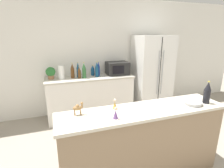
# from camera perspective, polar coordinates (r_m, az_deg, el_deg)

# --- Properties ---
(wall_back) EXTENTS (8.00, 0.06, 2.55)m
(wall_back) POSITION_cam_1_polar(r_m,az_deg,el_deg) (4.09, -4.49, 8.84)
(wall_back) COLOR white
(wall_back) RESTS_ON ground_plane
(back_counter) EXTENTS (1.85, 0.63, 0.90)m
(back_counter) POSITION_cam_1_polar(r_m,az_deg,el_deg) (3.90, -7.04, -4.02)
(back_counter) COLOR white
(back_counter) RESTS_ON ground_plane
(refrigerator) EXTENTS (0.83, 0.70, 1.76)m
(refrigerator) POSITION_cam_1_polar(r_m,az_deg,el_deg) (4.27, 12.76, 3.40)
(refrigerator) COLOR white
(refrigerator) RESTS_ON ground_plane
(bar_counter) EXTENTS (2.06, 0.49, 0.93)m
(bar_counter) POSITION_cam_1_polar(r_m,az_deg,el_deg) (2.35, 9.90, -18.44)
(bar_counter) COLOR #8C7256
(bar_counter) RESTS_ON ground_plane
(potted_plant) EXTENTS (0.19, 0.19, 0.25)m
(potted_plant) POSITION_cam_1_polar(r_m,az_deg,el_deg) (3.72, -19.41, 3.58)
(potted_plant) COLOR #9E6B47
(potted_plant) RESTS_ON back_counter
(paper_towel_roll) EXTENTS (0.12, 0.12, 0.27)m
(paper_towel_roll) POSITION_cam_1_polar(r_m,az_deg,el_deg) (3.66, -16.24, 3.66)
(paper_towel_roll) COLOR white
(paper_towel_roll) RESTS_ON back_counter
(microwave) EXTENTS (0.48, 0.37, 0.28)m
(microwave) POSITION_cam_1_polar(r_m,az_deg,el_deg) (3.94, 1.76, 5.20)
(microwave) COLOR black
(microwave) RESTS_ON back_counter
(back_bottle_0) EXTENTS (0.08, 0.08, 0.31)m
(back_bottle_0) POSITION_cam_1_polar(r_m,az_deg,el_deg) (3.69, -12.79, 4.22)
(back_bottle_0) COLOR brown
(back_bottle_0) RESTS_ON back_counter
(back_bottle_1) EXTENTS (0.07, 0.07, 0.32)m
(back_bottle_1) POSITION_cam_1_polar(r_m,az_deg,el_deg) (3.72, -4.98, 4.72)
(back_bottle_1) COLOR navy
(back_bottle_1) RESTS_ON back_counter
(back_bottle_2) EXTENTS (0.08, 0.08, 0.23)m
(back_bottle_2) POSITION_cam_1_polar(r_m,az_deg,el_deg) (3.85, -6.33, 4.42)
(back_bottle_2) COLOR navy
(back_bottle_2) RESTS_ON back_counter
(back_bottle_3) EXTENTS (0.06, 0.06, 0.25)m
(back_bottle_3) POSITION_cam_1_polar(r_m,az_deg,el_deg) (3.64, -10.64, 3.68)
(back_bottle_3) COLOR brown
(back_bottle_3) RESTS_ON back_counter
(back_bottle_4) EXTENTS (0.06, 0.06, 0.32)m
(back_bottle_4) POSITION_cam_1_polar(r_m,az_deg,el_deg) (3.80, -4.46, 4.97)
(back_bottle_4) COLOR navy
(back_bottle_4) RESTS_ON back_counter
(back_bottle_5) EXTENTS (0.08, 0.08, 0.33)m
(back_bottle_5) POSITION_cam_1_polar(r_m,az_deg,el_deg) (3.63, -9.10, 4.33)
(back_bottle_5) COLOR #2D6033
(back_bottle_5) RESTS_ON back_counter
(back_bottle_6) EXTENTS (0.06, 0.06, 0.32)m
(back_bottle_6) POSITION_cam_1_polar(r_m,az_deg,el_deg) (3.71, -11.02, 4.45)
(back_bottle_6) COLOR navy
(back_bottle_6) RESTS_ON back_counter
(wine_bottle) EXTENTS (0.08, 0.08, 0.29)m
(wine_bottle) POSITION_cam_1_polar(r_m,az_deg,el_deg) (2.52, 28.64, -2.54)
(wine_bottle) COLOR black
(wine_bottle) RESTS_ON bar_counter
(fruit_bowl) EXTENTS (0.23, 0.23, 0.05)m
(fruit_bowl) POSITION_cam_1_polar(r_m,az_deg,el_deg) (2.44, 24.84, -5.49)
(fruit_bowl) COLOR #B7BABF
(fruit_bowl) RESTS_ON bar_counter
(camel_figurine) EXTENTS (0.12, 0.05, 0.15)m
(camel_figurine) POSITION_cam_1_polar(r_m,az_deg,el_deg) (1.95, -11.08, -7.59)
(camel_figurine) COLOR olive
(camel_figurine) RESTS_ON bar_counter
(wise_man_figurine_blue) EXTENTS (0.06, 0.06, 0.13)m
(wise_man_figurine_blue) POSITION_cam_1_polar(r_m,az_deg,el_deg) (1.85, 1.19, -9.63)
(wise_man_figurine_blue) COLOR #6B4784
(wise_man_figurine_blue) RESTS_ON bar_counter
(wise_man_figurine_crimson) EXTENTS (0.05, 0.05, 0.12)m
(wise_man_figurine_crimson) POSITION_cam_1_polar(r_m,az_deg,el_deg) (2.08, 0.93, -6.68)
(wise_man_figurine_crimson) COLOR #B28933
(wise_man_figurine_crimson) RESTS_ON bar_counter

